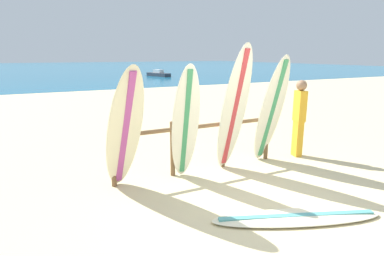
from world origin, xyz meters
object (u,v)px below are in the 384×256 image
Objects in this scene: surfboard_leaning_center at (271,111)px; small_boat_offshore at (158,74)px; surfboard_rack at (199,138)px; beachgoer_standing at (299,115)px; surfboard_leaning_far_left at (124,131)px; surfboard_leaning_center_left at (234,110)px; surfboard_lying_on_sand at (297,217)px; surfboard_leaning_left at (185,124)px.

small_boat_offshore is at bearing 73.90° from surfboard_leaning_center.
beachgoer_standing is (2.46, -0.16, 0.27)m from surfboard_rack.
beachgoer_standing is at bearing -3.67° from surfboard_rack.
surfboard_leaning_far_left reaches higher than beachgoer_standing.
surfboard_rack is 28.38m from small_boat_offshore.
surfboard_rack is 1.52× the size of surfboard_leaning_center.
surfboard_leaning_center_left reaches higher than surfboard_rack.
surfboard_lying_on_sand is 30.49m from small_boat_offshore.
surfboard_leaning_center is 28.18m from small_boat_offshore.
surfboard_leaning_center is at bearing -106.10° from small_boat_offshore.
surfboard_leaning_far_left is 1.00× the size of surfboard_leaning_left.
surfboard_lying_on_sand is at bearing -67.55° from surfboard_leaning_left.
surfboard_leaning_center_left is at bearing -107.98° from small_boat_offshore.
surfboard_leaning_center_left is 0.76× the size of small_boat_offshore.
surfboard_leaning_center is at bearing -172.85° from beachgoer_standing.
surfboard_leaning_center_left is (2.11, 0.05, 0.17)m from surfboard_leaning_far_left.
beachgoer_standing is (1.92, 0.23, -0.29)m from surfboard_leaning_center_left.
surfboard_leaning_left reaches higher than small_boat_offshore.
surfboard_lying_on_sand is (-1.22, -2.06, -1.11)m from surfboard_leaning_center.
surfboard_leaning_far_left is 3.13m from surfboard_leaning_center.
surfboard_leaning_center is (1.01, 0.11, -0.10)m from surfboard_leaning_center_left.
surfboard_leaning_left is at bearing 112.45° from surfboard_lying_on_sand.
surfboard_leaning_far_left reaches higher than surfboard_rack.
surfboard_lying_on_sand is at bearing -120.58° from surfboard_leaning_center.
surfboard_leaning_left is 1.03m from surfboard_leaning_center_left.
surfboard_leaning_center is at bearing 6.40° from surfboard_leaning_center_left.
surfboard_leaning_left is at bearing -175.61° from beachgoer_standing.
surfboard_rack is 2.44m from surfboard_lying_on_sand.
beachgoer_standing reaches higher than surfboard_rack.
surfboard_rack reaches higher than small_boat_offshore.
surfboard_rack is 1.68m from surfboard_leaning_far_left.
surfboard_leaning_center_left reaches higher than small_boat_offshore.
surfboard_leaning_far_left is at bearing -177.05° from surfboard_leaning_center.
surfboard_leaning_center is at bearing 59.42° from surfboard_lying_on_sand.
surfboard_lying_on_sand is 3.17m from beachgoer_standing.
small_boat_offshore is at bearing 68.12° from surfboard_leaning_far_left.
small_boat_offshore is at bearing 72.77° from surfboard_lying_on_sand.
surfboard_leaning_center_left is (1.01, -0.00, 0.17)m from surfboard_leaning_left.
surfboard_leaning_left reaches higher than beachgoer_standing.
small_boat_offshore is (7.81, 27.06, -0.89)m from surfboard_leaning_center.
surfboard_lying_on_sand is at bearing -96.15° from surfboard_leaning_center_left.
surfboard_leaning_center_left is at bearing -35.46° from surfboard_rack.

